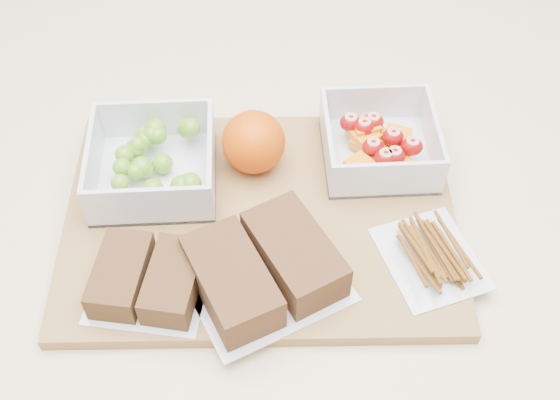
{
  "coord_description": "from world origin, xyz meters",
  "views": [
    {
      "loc": [
        -0.03,
        -0.49,
        1.51
      ],
      "look_at": [
        -0.0,
        -0.01,
        0.93
      ],
      "focal_mm": 45.0,
      "sensor_mm": 36.0,
      "label": 1
    }
  ],
  "objects_px": {
    "grape_container": "(155,162)",
    "sandwich_bag_center": "(264,268)",
    "sandwich_bag_left": "(147,279)",
    "cutting_board": "(261,219)",
    "orange": "(254,142)",
    "fruit_container": "(379,144)",
    "pretzel_bag": "(432,252)"
  },
  "relations": [
    {
      "from": "grape_container",
      "to": "sandwich_bag_center",
      "type": "height_order",
      "value": "grape_container"
    },
    {
      "from": "grape_container",
      "to": "sandwich_bag_left",
      "type": "distance_m",
      "value": 0.15
    },
    {
      "from": "cutting_board",
      "to": "orange",
      "type": "height_order",
      "value": "orange"
    },
    {
      "from": "cutting_board",
      "to": "fruit_container",
      "type": "height_order",
      "value": "fruit_container"
    },
    {
      "from": "grape_container",
      "to": "sandwich_bag_left",
      "type": "relative_size",
      "value": 1.03
    },
    {
      "from": "fruit_container",
      "to": "pretzel_bag",
      "type": "height_order",
      "value": "fruit_container"
    },
    {
      "from": "cutting_board",
      "to": "fruit_container",
      "type": "distance_m",
      "value": 0.16
    },
    {
      "from": "orange",
      "to": "sandwich_bag_center",
      "type": "relative_size",
      "value": 0.38
    },
    {
      "from": "grape_container",
      "to": "fruit_container",
      "type": "bearing_deg",
      "value": 3.79
    },
    {
      "from": "grape_container",
      "to": "sandwich_bag_left",
      "type": "xyz_separation_m",
      "value": [
        0.0,
        -0.15,
        -0.01
      ]
    },
    {
      "from": "sandwich_bag_left",
      "to": "pretzel_bag",
      "type": "height_order",
      "value": "sandwich_bag_left"
    },
    {
      "from": "grape_container",
      "to": "sandwich_bag_center",
      "type": "relative_size",
      "value": 0.71
    },
    {
      "from": "grape_container",
      "to": "pretzel_bag",
      "type": "relative_size",
      "value": 1.02
    },
    {
      "from": "fruit_container",
      "to": "sandwich_bag_center",
      "type": "xyz_separation_m",
      "value": [
        -0.14,
        -0.16,
        0.0
      ]
    },
    {
      "from": "cutting_board",
      "to": "sandwich_bag_left",
      "type": "distance_m",
      "value": 0.15
    },
    {
      "from": "pretzel_bag",
      "to": "cutting_board",
      "type": "bearing_deg",
      "value": 158.47
    },
    {
      "from": "orange",
      "to": "pretzel_bag",
      "type": "bearing_deg",
      "value": -38.91
    },
    {
      "from": "fruit_container",
      "to": "orange",
      "type": "xyz_separation_m",
      "value": [
        -0.14,
        -0.0,
        0.02
      ]
    },
    {
      "from": "sandwich_bag_left",
      "to": "sandwich_bag_center",
      "type": "bearing_deg",
      "value": 1.36
    },
    {
      "from": "orange",
      "to": "pretzel_bag",
      "type": "distance_m",
      "value": 0.23
    },
    {
      "from": "orange",
      "to": "fruit_container",
      "type": "bearing_deg",
      "value": 1.47
    },
    {
      "from": "sandwich_bag_left",
      "to": "pretzel_bag",
      "type": "bearing_deg",
      "value": 3.89
    },
    {
      "from": "grape_container",
      "to": "orange",
      "type": "height_order",
      "value": "orange"
    },
    {
      "from": "fruit_container",
      "to": "sandwich_bag_center",
      "type": "height_order",
      "value": "fruit_container"
    },
    {
      "from": "pretzel_bag",
      "to": "fruit_container",
      "type": "bearing_deg",
      "value": 103.1
    },
    {
      "from": "grape_container",
      "to": "orange",
      "type": "distance_m",
      "value": 0.11
    },
    {
      "from": "orange",
      "to": "sandwich_bag_left",
      "type": "xyz_separation_m",
      "value": [
        -0.11,
        -0.16,
        -0.02
      ]
    },
    {
      "from": "cutting_board",
      "to": "pretzel_bag",
      "type": "xyz_separation_m",
      "value": [
        0.17,
        -0.07,
        0.02
      ]
    },
    {
      "from": "sandwich_bag_center",
      "to": "pretzel_bag",
      "type": "distance_m",
      "value": 0.17
    },
    {
      "from": "fruit_container",
      "to": "sandwich_bag_center",
      "type": "bearing_deg",
      "value": -130.25
    },
    {
      "from": "grape_container",
      "to": "orange",
      "type": "relative_size",
      "value": 1.89
    },
    {
      "from": "grape_container",
      "to": "pretzel_bag",
      "type": "distance_m",
      "value": 0.31
    }
  ]
}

